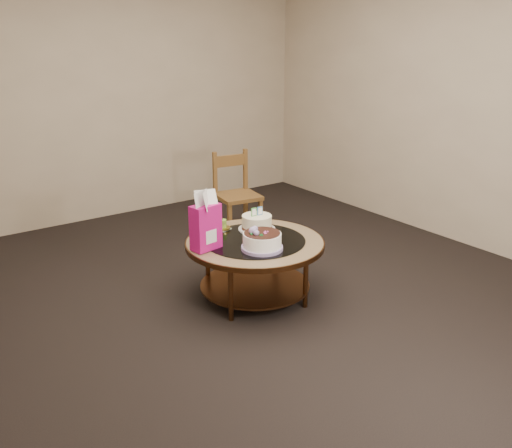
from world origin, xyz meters
TOP-DOWN VIEW (x-y plane):
  - ground at (0.00, 0.00)m, footprint 5.00×5.00m
  - room_walls at (0.00, 0.00)m, footprint 4.52×5.02m
  - coffee_table at (0.00, -0.00)m, footprint 1.02×1.02m
  - decorated_cake at (-0.07, -0.18)m, footprint 0.29×0.29m
  - cream_cake at (0.14, 0.17)m, footprint 0.28×0.28m
  - gift_bag at (-0.37, 0.06)m, footprint 0.22×0.18m
  - pillar_candle at (-0.07, 0.33)m, footprint 0.12×0.12m
  - dining_chair at (0.64, 1.20)m, footprint 0.43×0.43m

SIDE VIEW (x-z plane):
  - ground at x=0.00m, z-range 0.00..0.00m
  - coffee_table at x=0.00m, z-range 0.15..0.61m
  - dining_chair at x=0.64m, z-range 0.01..0.82m
  - pillar_candle at x=-0.07m, z-range 0.44..0.53m
  - cream_cake at x=0.14m, z-range 0.42..0.60m
  - decorated_cake at x=-0.07m, z-range 0.43..0.60m
  - gift_bag at x=-0.37m, z-range 0.46..0.87m
  - room_walls at x=0.00m, z-range 0.24..2.85m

